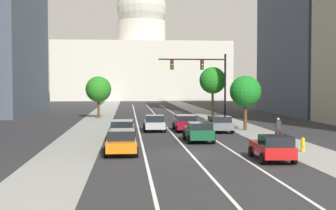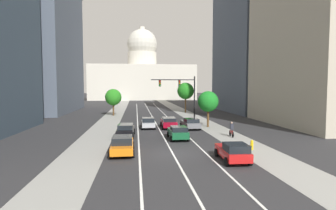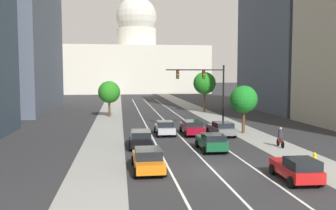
{
  "view_description": "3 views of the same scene",
  "coord_description": "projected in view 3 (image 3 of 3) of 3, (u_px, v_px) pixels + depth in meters",
  "views": [
    {
      "loc": [
        -3.84,
        -29.13,
        4.31
      ],
      "look_at": [
        1.15,
        30.28,
        1.7
      ],
      "focal_mm": 51.37,
      "sensor_mm": 36.0,
      "label": 1
    },
    {
      "loc": [
        -3.09,
        -22.54,
        5.66
      ],
      "look_at": [
        2.97,
        28.29,
        2.26
      ],
      "focal_mm": 28.95,
      "sensor_mm": 36.0,
      "label": 2
    },
    {
      "loc": [
        -6.05,
        -23.13,
        6.31
      ],
      "look_at": [
        -0.47,
        19.22,
        2.72
      ],
      "focal_mm": 39.59,
      "sensor_mm": 36.0,
      "label": 3
    }
  ],
  "objects": [
    {
      "name": "ground_plane",
      "position": [
        155.0,
        111.0,
        63.68
      ],
      "size": [
        400.0,
        400.0,
        0.0
      ],
      "primitive_type": "plane",
      "color": "#2B2B2D"
    },
    {
      "name": "sidewalk_left",
      "position": [
        110.0,
        114.0,
        57.76
      ],
      "size": [
        3.73,
        130.0,
        0.01
      ],
      "primitive_type": "cube",
      "color": "gray",
      "rests_on": "ground"
    },
    {
      "name": "sidewalk_right",
      "position": [
        204.0,
        113.0,
        59.72
      ],
      "size": [
        3.73,
        130.0,
        0.01
      ],
      "primitive_type": "cube",
      "color": "gray",
      "rests_on": "ground"
    },
    {
      "name": "lane_stripe_left",
      "position": [
        144.0,
        122.0,
        48.5
      ],
      "size": [
        0.16,
        90.0,
        0.01
      ],
      "primitive_type": "cube",
      "color": "white",
      "rests_on": "ground"
    },
    {
      "name": "lane_stripe_center",
      "position": [
        166.0,
        122.0,
        48.86
      ],
      "size": [
        0.16,
        90.0,
        0.01
      ],
      "primitive_type": "cube",
      "color": "white",
      "rests_on": "ground"
    },
    {
      "name": "lane_stripe_right",
      "position": [
        187.0,
        121.0,
        49.23
      ],
      "size": [
        0.16,
        90.0,
        0.01
      ],
      "primitive_type": "cube",
      "color": "white",
      "rests_on": "ground"
    },
    {
      "name": "office_tower_far_left",
      "position": [
        5.0,
        19.0,
        61.5
      ],
      "size": [
        14.98,
        26.98,
        30.67
      ],
      "color": "#4C5666",
      "rests_on": "ground"
    },
    {
      "name": "office_tower_far_right",
      "position": [
        305.0,
        8.0,
        63.27
      ],
      "size": [
        16.7,
        23.4,
        35.1
      ],
      "color": "#4C5666",
      "rests_on": "ground"
    },
    {
      "name": "capitol_building",
      "position": [
        137.0,
        62.0,
        126.4
      ],
      "size": [
        46.31,
        24.6,
        33.31
      ],
      "color": "beige",
      "rests_on": "ground"
    },
    {
      "name": "car_silver",
      "position": [
        165.0,
        128.0,
        38.27
      ],
      "size": [
        2.01,
        4.2,
        1.48
      ],
      "rotation": [
        0.0,
        0.0,
        1.56
      ],
      "color": "#B2B5BA",
      "rests_on": "ground"
    },
    {
      "name": "car_green",
      "position": [
        212.0,
        142.0,
        30.34
      ],
      "size": [
        2.0,
        4.15,
        1.5
      ],
      "rotation": [
        0.0,
        0.0,
        1.58
      ],
      "color": "#14512D",
      "rests_on": "ground"
    },
    {
      "name": "car_crimson",
      "position": [
        192.0,
        127.0,
        38.47
      ],
      "size": [
        2.17,
        4.73,
        1.48
      ],
      "rotation": [
        0.0,
        0.0,
        1.55
      ],
      "color": "maroon",
      "rests_on": "ground"
    },
    {
      "name": "car_gray",
      "position": [
        221.0,
        128.0,
        37.79
      ],
      "size": [
        2.26,
        4.58,
        1.46
      ],
      "rotation": [
        0.0,
        0.0,
        1.62
      ],
      "color": "slate",
      "rests_on": "ground"
    },
    {
      "name": "car_black",
      "position": [
        141.0,
        138.0,
        31.87
      ],
      "size": [
        2.12,
        4.7,
        1.49
      ],
      "rotation": [
        0.0,
        0.0,
        1.54
      ],
      "color": "black",
      "rests_on": "ground"
    },
    {
      "name": "car_orange",
      "position": [
        148.0,
        159.0,
        24.06
      ],
      "size": [
        2.06,
        4.8,
        1.51
      ],
      "rotation": [
        0.0,
        0.0,
        1.58
      ],
      "color": "orange",
      "rests_on": "ground"
    },
    {
      "name": "car_red",
      "position": [
        297.0,
        169.0,
        21.71
      ],
      "size": [
        2.07,
        4.1,
        1.49
      ],
      "rotation": [
        0.0,
        0.0,
        1.53
      ],
      "color": "red",
      "rests_on": "ground"
    },
    {
      "name": "traffic_signal_mast",
      "position": [
        207.0,
        84.0,
        42.69
      ],
      "size": [
        6.84,
        0.39,
        7.33
      ],
      "color": "black",
      "rests_on": "ground"
    },
    {
      "name": "fire_hydrant",
      "position": [
        315.0,
        159.0,
        25.52
      ],
      "size": [
        0.26,
        0.35,
        0.91
      ],
      "color": "yellow",
      "rests_on": "ground"
    },
    {
      "name": "cyclist",
      "position": [
        281.0,
        137.0,
        31.92
      ],
      "size": [
        0.37,
        1.7,
        1.72
      ],
      "rotation": [
        0.0,
        0.0,
        1.52
      ],
      "color": "black",
      "rests_on": "ground"
    },
    {
      "name": "street_tree_near_right",
      "position": [
        244.0,
        99.0,
        39.36
      ],
      "size": [
        2.92,
        2.92,
        5.1
      ],
      "color": "#51381E",
      "rests_on": "ground"
    },
    {
      "name": "street_tree_mid_right",
      "position": [
        204.0,
        83.0,
        60.7
      ],
      "size": [
        3.67,
        3.67,
        6.65
      ],
      "color": "#51381E",
      "rests_on": "ground"
    },
    {
      "name": "street_tree_near_left",
      "position": [
        109.0,
        92.0,
        54.51
      ],
      "size": [
        3.25,
        3.25,
        5.28
      ],
      "color": "#51381E",
      "rests_on": "ground"
    }
  ]
}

